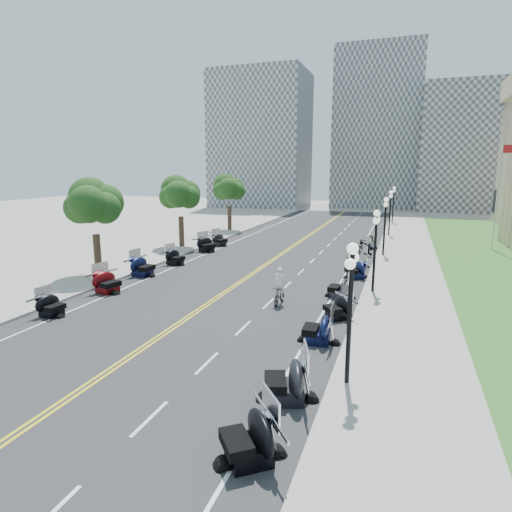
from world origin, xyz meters
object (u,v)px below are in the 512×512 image
(flagpole, at_px, (497,197))
(cyclist_rider, at_px, (280,270))
(motorcycle_n_3, at_px, (286,378))
(bicycle, at_px, (279,295))

(flagpole, xyz_separation_m, cyclist_rider, (-14.18, -21.94, -3.03))
(flagpole, distance_m, motorcycle_n_3, 33.78)
(cyclist_rider, bearing_deg, motorcycle_n_3, 107.33)
(cyclist_rider, bearing_deg, flagpole, -122.87)
(motorcycle_n_3, height_order, cyclist_rider, cyclist_rider)
(flagpole, bearing_deg, motorcycle_n_3, -109.46)
(bicycle, xyz_separation_m, cyclist_rider, (0.00, -0.00, 1.43))
(cyclist_rider, bearing_deg, bicycle, -90.00)
(motorcycle_n_3, xyz_separation_m, cyclist_rider, (-3.01, 9.66, 1.20))
(bicycle, bearing_deg, flagpole, 58.74)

